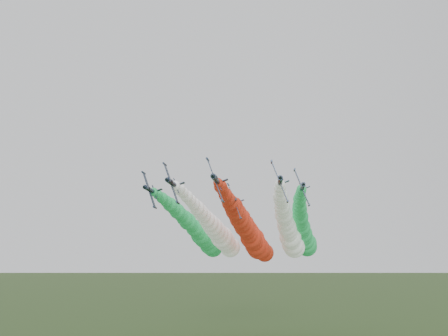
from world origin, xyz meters
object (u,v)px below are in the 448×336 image
Objects in this scene: jet_outer_right at (304,233)px; jet_trail at (257,240)px; jet_inner_left at (218,233)px; jet_inner_right at (289,233)px; jet_lead at (248,233)px; jet_outer_left at (200,234)px.

jet_outer_right is 1.00× the size of jet_trail.
jet_inner_left reaches higher than jet_trail.
jet_trail is (-16.78, 4.10, -1.91)m from jet_outer_right.
jet_inner_right is at bearing -55.55° from jet_trail.
jet_inner_left is 31.57m from jet_outer_right.
jet_inner_left is at bearing -125.43° from jet_trail.
jet_inner_left is at bearing -179.18° from jet_inner_right.
jet_inner_right is at bearing 28.74° from jet_lead.
jet_outer_left is (-18.16, 17.14, 0.55)m from jet_lead.
jet_trail is (19.82, 6.62, -1.69)m from jet_outer_left.
jet_inner_right is 20.19m from jet_trail.
jet_outer_left is at bearing 126.94° from jet_inner_left.
jet_inner_left is 20.85m from jet_trail.
jet_outer_right is (5.39, 12.51, 0.53)m from jet_inner_right.
jet_inner_right reaches higher than jet_lead.
jet_trail is at bearing 54.57° from jet_inner_left.
jet_outer_left is 36.69m from jet_outer_right.
jet_inner_right is at bearing -113.32° from jet_outer_right.
jet_outer_right is at bearing 24.01° from jet_inner_left.
jet_lead is at bearing -151.26° from jet_inner_right.
jet_trail is at bearing 166.28° from jet_outer_right.
jet_inner_left is (-10.40, 6.82, 0.41)m from jet_lead.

